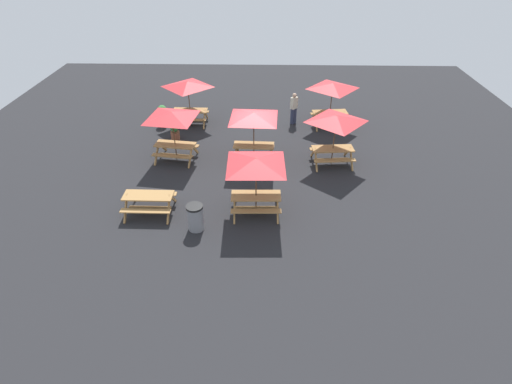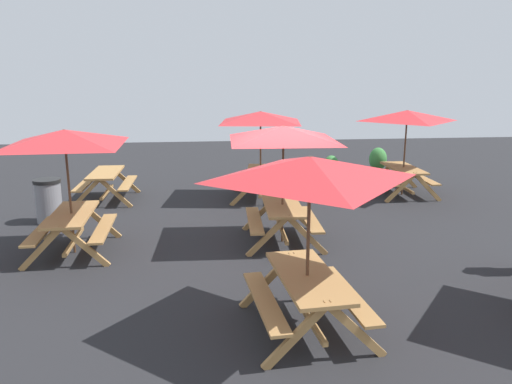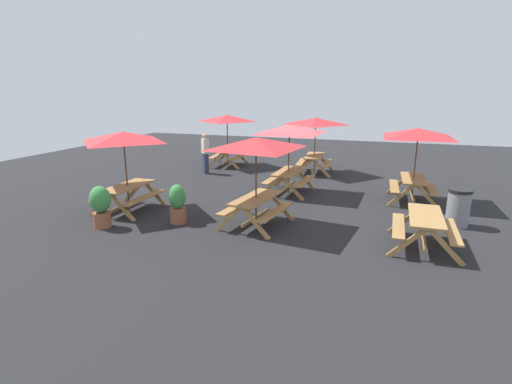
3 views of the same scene
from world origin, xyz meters
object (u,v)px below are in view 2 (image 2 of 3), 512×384
Objects in this scene: picnic_table_1 at (106,179)px; picnic_table_3 at (310,181)px; picnic_table_2 at (261,123)px; picnic_table_5 at (283,142)px; potted_plant_0 at (378,164)px; picnic_table_0 at (65,147)px; potted_plant_1 at (331,174)px; picnic_table_4 at (407,122)px; trash_bin_gray at (49,201)px.

picnic_table_1 is 8.27m from picnic_table_3.
picnic_table_1 is 4.28m from picnic_table_2.
picnic_table_1 is at bearing -130.19° from picnic_table_5.
potted_plant_0 is at bearing 145.52° from picnic_table_5.
picnic_table_1 is at bearing 179.78° from picnic_table_0.
picnic_table_3 is at bearing -16.84° from potted_plant_1.
picnic_table_4 reaches higher than potted_plant_1.
picnic_table_2 is 2.57× the size of potted_plant_0.
picnic_table_3 is 1.00× the size of picnic_table_4.
picnic_table_1 is at bearing -156.89° from picnic_table_3.
picnic_table_4 is at bearing 97.44° from picnic_table_2.
picnic_table_4 is at bearing 8.47° from potted_plant_0.
picnic_table_1 is 1.66× the size of potted_plant_0.
picnic_table_5 is (3.52, 0.02, 0.00)m from picnic_table_2.
picnic_table_1 is 0.65× the size of picnic_table_2.
trash_bin_gray is (-5.36, -4.73, -1.49)m from picnic_table_3.
picnic_table_0 is 1.21× the size of picnic_table_3.
potted_plant_1 is (-0.45, 2.03, -1.47)m from picnic_table_2.
potted_plant_1 is at bearing 110.32° from picnic_table_2.
picnic_table_2 is 7.00m from picnic_table_3.
picnic_table_3 is at bearing 28.31° from picnic_table_1.
picnic_table_5 reaches higher than trash_bin_gray.
picnic_table_5 is (-3.48, 0.24, 0.00)m from picnic_table_3.
trash_bin_gray is (1.85, -0.93, -0.07)m from picnic_table_1.
picnic_table_4 is 2.24× the size of potted_plant_1.
trash_bin_gray is (-2.07, -1.01, -1.49)m from picnic_table_0.
picnic_table_2 and picnic_table_3 have the same top height.
picnic_table_1 is 2.07m from trash_bin_gray.
trash_bin_gray is at bearing -70.73° from potted_plant_0.
potted_plant_1 is at bearing -60.58° from potted_plant_0.
trash_bin_gray is (-1.88, -4.97, -1.49)m from picnic_table_5.
potted_plant_1 is at bearing 155.53° from picnic_table_5.
potted_plant_0 is (-5.10, 7.64, -1.40)m from picnic_table_0.
picnic_table_1 is at bearing -91.08° from picnic_table_4.
picnic_table_0 is 1.00× the size of picnic_table_5.
picnic_table_2 is at bearing 131.75° from picnic_table_0.
picnic_table_3 is at bearing -1.57° from picnic_table_5.
picnic_table_4 is 9.14m from trash_bin_gray.
picnic_table_2 is (0.21, 4.03, 1.43)m from picnic_table_1.
picnic_table_1 is 5.68m from picnic_table_5.
picnic_table_4 is 2.01m from potted_plant_0.
potted_plant_0 is at bearing 150.15° from picnic_table_3.
picnic_table_5 is at bearing 171.26° from picnic_table_3.
potted_plant_0 is (-1.39, 3.70, -1.40)m from picnic_table_2.
picnic_table_0 is at bearing -64.25° from picnic_table_4.
picnic_table_5 is 2.72× the size of potted_plant_1.
picnic_table_5 is 2.59× the size of potted_plant_0.
picnic_table_1 is 7.82m from potted_plant_0.
potted_plant_0 reaches higher than trash_bin_gray.
potted_plant_1 is (0.94, -1.67, -0.06)m from potted_plant_0.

